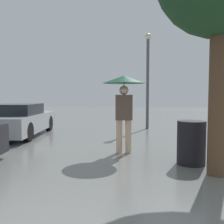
% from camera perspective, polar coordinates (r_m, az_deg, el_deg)
% --- Properties ---
extents(pedestrian, '(1.08, 1.08, 1.95)m').
position_cam_1_polar(pedestrian, '(6.26, 2.73, 4.48)').
color(pedestrian, beige).
rests_on(pedestrian, ground_plane).
extents(parked_car_farthest, '(1.77, 4.04, 1.16)m').
position_cam_1_polar(parked_car_farthest, '(9.73, -20.74, -1.78)').
color(parked_car_farthest, '#9EA3A8').
rests_on(parked_car_farthest, ground_plane).
extents(street_lamp, '(0.29, 0.29, 4.16)m').
position_cam_1_polar(street_lamp, '(11.15, 8.17, 9.13)').
color(street_lamp, '#515456').
rests_on(street_lamp, ground_plane).
extents(trash_bin, '(0.59, 0.59, 0.92)m').
position_cam_1_polar(trash_bin, '(5.58, 17.65, -6.67)').
color(trash_bin, black).
rests_on(trash_bin, ground_plane).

